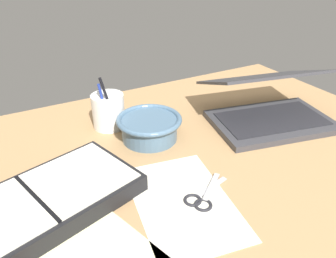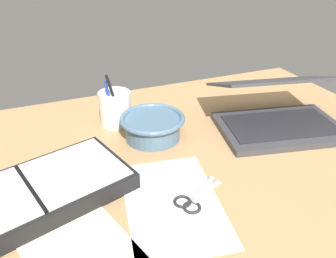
{
  "view_description": "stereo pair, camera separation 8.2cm",
  "coord_description": "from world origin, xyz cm",
  "px_view_note": "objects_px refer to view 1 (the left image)",
  "views": [
    {
      "loc": [
        -35.06,
        -56.32,
        49.57
      ],
      "look_at": [
        -0.77,
        6.33,
        9.0
      ],
      "focal_mm": 35.0,
      "sensor_mm": 36.0,
      "label": 1
    },
    {
      "loc": [
        -27.65,
        -59.84,
        49.57
      ],
      "look_at": [
        -0.77,
        6.33,
        9.0
      ],
      "focal_mm": 35.0,
      "sensor_mm": 36.0,
      "label": 2
    }
  ],
  "objects_px": {
    "laptop": "(269,106)",
    "bowl": "(149,127)",
    "planner": "(38,205)",
    "pen_cup": "(108,111)",
    "scissors": "(201,199)"
  },
  "relations": [
    {
      "from": "pen_cup",
      "to": "scissors",
      "type": "bearing_deg",
      "value": -81.53
    },
    {
      "from": "pen_cup",
      "to": "scissors",
      "type": "height_order",
      "value": "pen_cup"
    },
    {
      "from": "bowl",
      "to": "pen_cup",
      "type": "height_order",
      "value": "pen_cup"
    },
    {
      "from": "scissors",
      "to": "pen_cup",
      "type": "bearing_deg",
      "value": 71.81
    },
    {
      "from": "bowl",
      "to": "planner",
      "type": "relative_size",
      "value": 0.4
    },
    {
      "from": "bowl",
      "to": "planner",
      "type": "distance_m",
      "value": 0.36
    },
    {
      "from": "laptop",
      "to": "bowl",
      "type": "relative_size",
      "value": 2.24
    },
    {
      "from": "planner",
      "to": "pen_cup",
      "type": "bearing_deg",
      "value": 31.29
    },
    {
      "from": "bowl",
      "to": "planner",
      "type": "height_order",
      "value": "bowl"
    },
    {
      "from": "pen_cup",
      "to": "planner",
      "type": "height_order",
      "value": "pen_cup"
    },
    {
      "from": "laptop",
      "to": "bowl",
      "type": "xyz_separation_m",
      "value": [
        -0.36,
        0.08,
        -0.01
      ]
    },
    {
      "from": "laptop",
      "to": "scissors",
      "type": "xyz_separation_m",
      "value": [
        -0.38,
        -0.2,
        -0.05
      ]
    },
    {
      "from": "laptop",
      "to": "bowl",
      "type": "height_order",
      "value": "laptop"
    },
    {
      "from": "bowl",
      "to": "scissors",
      "type": "relative_size",
      "value": 1.41
    },
    {
      "from": "planner",
      "to": "laptop",
      "type": "bearing_deg",
      "value": -10.06
    }
  ]
}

